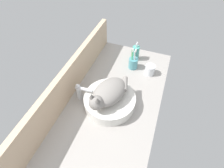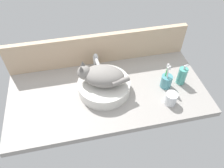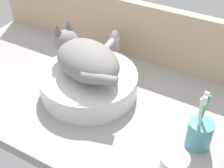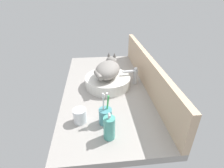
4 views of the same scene
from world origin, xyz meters
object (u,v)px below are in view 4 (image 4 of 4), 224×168
object	(u,v)px
sink_basin	(108,81)
cat	(108,69)
soap_dispenser	(109,128)
toothbrush_cup	(105,116)
faucet	(134,75)
water_glass	(80,117)

from	to	relation	value
sink_basin	cat	xyz separation A→B (cm)	(-1.32, 0.38, 9.59)
soap_dispenser	toothbrush_cup	distance (cm)	11.15
sink_basin	faucet	xyz separation A→B (cm)	(-1.62, 20.03, 3.48)
faucet	toothbrush_cup	xyz separation A→B (cm)	(41.71, -24.80, -2.51)
sink_basin	faucet	bearing A→B (deg)	94.63
cat	faucet	size ratio (longest dim) A/B	2.22
sink_basin	toothbrush_cup	world-z (taller)	toothbrush_cup
toothbrush_cup	water_glass	xyz separation A→B (cm)	(-2.34, -13.84, -1.38)
sink_basin	water_glass	world-z (taller)	water_glass
cat	toothbrush_cup	world-z (taller)	cat
toothbrush_cup	water_glass	distance (cm)	14.10
water_glass	faucet	bearing A→B (deg)	135.55
cat	toothbrush_cup	bearing A→B (deg)	-7.07
cat	faucet	bearing A→B (deg)	90.89
water_glass	toothbrush_cup	bearing A→B (deg)	80.41
sink_basin	toothbrush_cup	distance (cm)	40.39
sink_basin	water_glass	distance (cm)	42.09
soap_dispenser	toothbrush_cup	size ratio (longest dim) A/B	0.83
faucet	cat	bearing A→B (deg)	-89.11
toothbrush_cup	cat	bearing A→B (deg)	172.93
sink_basin	toothbrush_cup	xyz separation A→B (cm)	(40.09, -4.76, 0.97)
sink_basin	soap_dispenser	world-z (taller)	soap_dispenser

